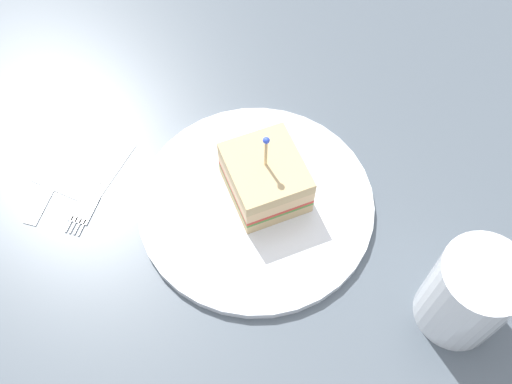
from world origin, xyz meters
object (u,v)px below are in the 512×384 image
object	(u,v)px
napkin	(85,162)
knife	(52,180)
sandwich_half_center	(265,178)
drink_glass	(467,296)
fork	(90,197)
plate	(256,204)

from	to	relation	value
napkin	knife	world-z (taller)	knife
sandwich_half_center	knife	bearing A→B (deg)	67.01
drink_glass	fork	xyz separation A→B (cm)	(24.62, 32.05, -4.37)
sandwich_half_center	knife	xyz separation A→B (cm)	(9.45, 22.28, -3.60)
napkin	fork	world-z (taller)	fork
fork	sandwich_half_center	bearing A→B (deg)	-107.61
plate	sandwich_half_center	xyz separation A→B (cm)	(0.96, -1.36, 3.23)
plate	fork	world-z (taller)	plate
plate	drink_glass	world-z (taller)	drink_glass
drink_glass	knife	distance (cm)	45.73
drink_glass	fork	world-z (taller)	drink_glass
plate	drink_glass	distance (cm)	23.49
sandwich_half_center	napkin	bearing A→B (deg)	59.63
drink_glass	plate	bearing A→B (deg)	39.87
sandwich_half_center	knife	world-z (taller)	sandwich_half_center
napkin	knife	distance (cm)	4.16
drink_glass	napkin	bearing A→B (deg)	47.19
knife	sandwich_half_center	bearing A→B (deg)	-112.99
plate	napkin	size ratio (longest dim) A/B	2.79
plate	drink_glass	size ratio (longest dim) A/B	2.49
fork	napkin	bearing A→B (deg)	-2.90
napkin	drink_glass	bearing A→B (deg)	-132.81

